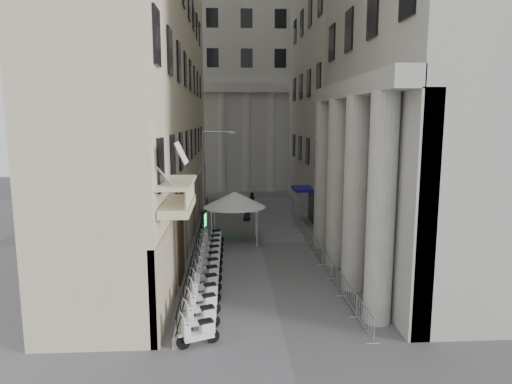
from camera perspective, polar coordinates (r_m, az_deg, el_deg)
left_building at (r=35.99m, az=-12.73°, el=21.97°), size 5.00×36.00×34.00m
far_building at (r=60.99m, az=-1.36°, el=14.86°), size 22.00×10.00×30.00m
iron_fence at (r=31.95m, az=-7.11°, el=-7.04°), size 0.30×28.00×1.40m
blue_awning at (r=40.13m, az=5.79°, el=-3.69°), size 1.60×3.00×3.00m
flag at (r=19.81m, az=-8.72°, el=-17.50°), size 1.00×1.40×8.20m
scooter_0 at (r=19.10m, az=-7.15°, el=-18.52°), size 1.51×1.04×1.50m
scooter_1 at (r=20.30m, az=-6.89°, el=-16.76°), size 1.51×1.04×1.50m
scooter_2 at (r=21.52m, az=-6.67°, el=-15.20°), size 1.51×1.04×1.50m
scooter_3 at (r=22.76m, az=-6.48°, el=-13.81°), size 1.51×1.04×1.50m
scooter_4 at (r=24.01m, az=-6.30°, el=-12.56°), size 1.51×1.04×1.50m
scooter_5 at (r=25.27m, az=-6.15°, el=-11.43°), size 1.51×1.04×1.50m
scooter_6 at (r=26.53m, az=-6.01°, el=-10.42°), size 1.51×1.04×1.50m
scooter_7 at (r=27.81m, az=-5.88°, el=-9.49°), size 1.51×1.04×1.50m
scooter_8 at (r=29.09m, az=-5.77°, el=-8.65°), size 1.51×1.04×1.50m
scooter_9 at (r=30.38m, az=-5.66°, el=-7.87°), size 1.51×1.04×1.50m
scooter_10 at (r=31.67m, az=-5.57°, el=-7.16°), size 1.51×1.04×1.50m
scooter_11 at (r=32.97m, az=-5.48°, el=-6.51°), size 1.51×1.04×1.50m
barrier_0 at (r=20.64m, az=13.41°, el=-16.50°), size 0.60×2.40×1.10m
barrier_1 at (r=22.83m, az=11.56°, el=-13.86°), size 0.60×2.40×1.10m
barrier_2 at (r=25.08m, az=10.07°, el=-11.68°), size 0.60×2.40×1.10m
barrier_3 at (r=27.37m, az=8.85°, el=-9.86°), size 0.60×2.40×1.10m
barrier_4 at (r=29.70m, az=7.83°, el=-8.31°), size 0.60×2.40×1.10m
barrier_5 at (r=32.05m, az=6.96°, el=-6.99°), size 0.60×2.40×1.10m
barrier_6 at (r=34.42m, az=6.22°, el=-5.85°), size 0.60×2.40×1.10m
barrier_7 at (r=36.81m, az=5.57°, el=-4.86°), size 0.60×2.40×1.10m
security_tent at (r=33.14m, az=-2.78°, el=-0.96°), size 4.52×4.52×3.67m
street_lamp at (r=35.29m, az=-6.16°, el=2.33°), size 2.59×0.52×7.95m
info_kiosk at (r=35.73m, az=-6.55°, el=-3.80°), size 0.41×0.88×1.80m
pedestrian_a at (r=41.43m, az=-1.10°, el=-2.12°), size 0.58×0.38×1.59m
pedestrian_b at (r=46.22m, az=-0.53°, el=-0.99°), size 0.92×0.84×1.53m
pedestrian_c at (r=40.03m, az=-1.17°, el=-2.40°), size 0.91×0.64×1.75m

